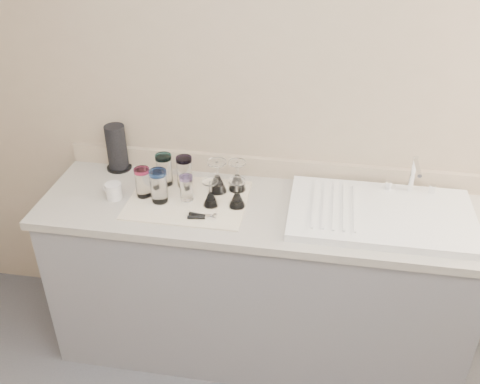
% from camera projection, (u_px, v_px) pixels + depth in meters
% --- Properties ---
extents(room_envelope, '(3.54, 3.50, 2.52)m').
position_uv_depth(room_envelope, '(188.00, 256.00, 1.13)').
color(room_envelope, '#4B4B4F').
rests_on(room_envelope, ground).
extents(counter_unit, '(2.06, 0.62, 0.90)m').
position_uv_depth(counter_unit, '(258.00, 280.00, 2.71)').
color(counter_unit, slate).
rests_on(counter_unit, ground).
extents(sink_unit, '(0.82, 0.50, 0.22)m').
position_uv_depth(sink_unit, '(382.00, 214.00, 2.39)').
color(sink_unit, white).
rests_on(sink_unit, counter_unit).
extents(dish_towel, '(0.55, 0.42, 0.01)m').
position_uv_depth(dish_towel, '(188.00, 200.00, 2.52)').
color(dish_towel, white).
rests_on(dish_towel, counter_unit).
extents(tumbler_cyan, '(0.08, 0.08, 0.16)m').
position_uv_depth(tumbler_cyan, '(164.00, 169.00, 2.59)').
color(tumbler_cyan, white).
rests_on(tumbler_cyan, dish_towel).
extents(tumbler_purple, '(0.08, 0.08, 0.15)m').
position_uv_depth(tumbler_purple, '(184.00, 171.00, 2.58)').
color(tumbler_purple, white).
rests_on(tumbler_purple, dish_towel).
extents(tumbler_magenta, '(0.07, 0.07, 0.14)m').
position_uv_depth(tumbler_magenta, '(143.00, 182.00, 2.50)').
color(tumbler_magenta, white).
rests_on(tumbler_magenta, dish_towel).
extents(tumbler_blue, '(0.08, 0.08, 0.16)m').
position_uv_depth(tumbler_blue, '(159.00, 186.00, 2.46)').
color(tumbler_blue, white).
rests_on(tumbler_blue, dish_towel).
extents(tumbler_lavender, '(0.06, 0.06, 0.13)m').
position_uv_depth(tumbler_lavender, '(187.00, 188.00, 2.48)').
color(tumbler_lavender, white).
rests_on(tumbler_lavender, dish_towel).
extents(goblet_back_left, '(0.09, 0.09, 0.16)m').
position_uv_depth(goblet_back_left, '(217.00, 181.00, 2.55)').
color(goblet_back_left, white).
rests_on(goblet_back_left, dish_towel).
extents(goblet_back_right, '(0.08, 0.08, 0.15)m').
position_uv_depth(goblet_back_right, '(237.00, 180.00, 2.56)').
color(goblet_back_right, white).
rests_on(goblet_back_right, dish_towel).
extents(goblet_front_left, '(0.07, 0.07, 0.13)m').
position_uv_depth(goblet_front_left, '(211.00, 197.00, 2.45)').
color(goblet_front_left, white).
rests_on(goblet_front_left, dish_towel).
extents(goblet_front_right, '(0.08, 0.08, 0.14)m').
position_uv_depth(goblet_front_right, '(237.00, 197.00, 2.44)').
color(goblet_front_right, white).
rests_on(goblet_front_right, dish_towel).
extents(can_opener, '(0.13, 0.05, 0.02)m').
position_uv_depth(can_opener, '(202.00, 217.00, 2.38)').
color(can_opener, silver).
rests_on(can_opener, dish_towel).
extents(white_mug, '(0.11, 0.10, 0.08)m').
position_uv_depth(white_mug, '(113.00, 191.00, 2.52)').
color(white_mug, silver).
rests_on(white_mug, counter_unit).
extents(paper_towel_roll, '(0.13, 0.13, 0.24)m').
position_uv_depth(paper_towel_roll, '(117.00, 148.00, 2.72)').
color(paper_towel_roll, black).
rests_on(paper_towel_roll, counter_unit).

